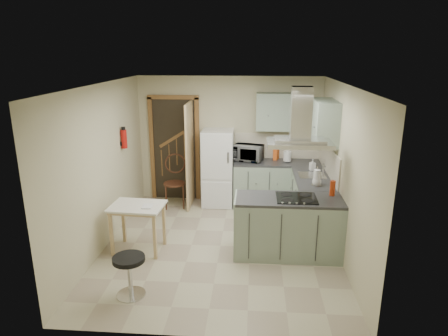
# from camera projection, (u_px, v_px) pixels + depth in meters

# --- Properties ---
(floor) EXTENTS (4.20, 4.20, 0.00)m
(floor) POSITION_uv_depth(u_px,v_px,m) (220.00, 246.00, 6.30)
(floor) COLOR #B6AE8D
(floor) RESTS_ON ground
(ceiling) EXTENTS (4.20, 4.20, 0.00)m
(ceiling) POSITION_uv_depth(u_px,v_px,m) (220.00, 85.00, 5.59)
(ceiling) COLOR silver
(ceiling) RESTS_ON back_wall
(back_wall) EXTENTS (3.60, 0.00, 3.60)m
(back_wall) POSITION_uv_depth(u_px,v_px,m) (229.00, 140.00, 7.95)
(back_wall) COLOR beige
(back_wall) RESTS_ON floor
(left_wall) EXTENTS (0.00, 4.20, 4.20)m
(left_wall) POSITION_uv_depth(u_px,v_px,m) (103.00, 167.00, 6.07)
(left_wall) COLOR beige
(left_wall) RESTS_ON floor
(right_wall) EXTENTS (0.00, 4.20, 4.20)m
(right_wall) POSITION_uv_depth(u_px,v_px,m) (343.00, 173.00, 5.81)
(right_wall) COLOR beige
(right_wall) RESTS_ON floor
(doorway) EXTENTS (1.10, 0.12, 2.10)m
(doorway) POSITION_uv_depth(u_px,v_px,m) (175.00, 149.00, 8.06)
(doorway) COLOR brown
(doorway) RESTS_ON floor
(fridge) EXTENTS (0.60, 0.60, 1.50)m
(fridge) POSITION_uv_depth(u_px,v_px,m) (218.00, 168.00, 7.82)
(fridge) COLOR white
(fridge) RESTS_ON floor
(counter_back) EXTENTS (1.08, 0.60, 0.90)m
(counter_back) POSITION_uv_depth(u_px,v_px,m) (261.00, 183.00, 7.84)
(counter_back) COLOR #9EB2A0
(counter_back) RESTS_ON floor
(counter_right) EXTENTS (0.60, 1.95, 0.90)m
(counter_right) POSITION_uv_depth(u_px,v_px,m) (309.00, 197.00, 7.14)
(counter_right) COLOR #9EB2A0
(counter_right) RESTS_ON floor
(splashback) EXTENTS (1.68, 0.02, 0.50)m
(splashback) POSITION_uv_depth(u_px,v_px,m) (277.00, 146.00, 7.90)
(splashback) COLOR beige
(splashback) RESTS_ON counter_back
(wall_cabinet_back) EXTENTS (0.85, 0.35, 0.70)m
(wall_cabinet_back) POSITION_uv_depth(u_px,v_px,m) (279.00, 112.00, 7.55)
(wall_cabinet_back) COLOR #9EB2A0
(wall_cabinet_back) RESTS_ON back_wall
(wall_cabinet_right) EXTENTS (0.35, 0.90, 0.70)m
(wall_cabinet_right) POSITION_uv_depth(u_px,v_px,m) (324.00, 122.00, 6.47)
(wall_cabinet_right) COLOR #9EB2A0
(wall_cabinet_right) RESTS_ON right_wall
(peninsula) EXTENTS (1.55, 0.65, 0.90)m
(peninsula) POSITION_uv_depth(u_px,v_px,m) (288.00, 226.00, 5.92)
(peninsula) COLOR #9EB2A0
(peninsula) RESTS_ON floor
(hob) EXTENTS (0.58, 0.50, 0.01)m
(hob) POSITION_uv_depth(u_px,v_px,m) (296.00, 198.00, 5.79)
(hob) COLOR black
(hob) RESTS_ON peninsula
(extractor_hood) EXTENTS (0.90, 0.55, 0.10)m
(extractor_hood) POSITION_uv_depth(u_px,v_px,m) (299.00, 143.00, 5.56)
(extractor_hood) COLOR silver
(extractor_hood) RESTS_ON ceiling
(sink) EXTENTS (0.45, 0.40, 0.01)m
(sink) POSITION_uv_depth(u_px,v_px,m) (312.00, 175.00, 6.84)
(sink) COLOR silver
(sink) RESTS_ON counter_right
(fire_extinguisher) EXTENTS (0.10, 0.10, 0.32)m
(fire_extinguisher) POSITION_uv_depth(u_px,v_px,m) (124.00, 139.00, 6.86)
(fire_extinguisher) COLOR #B2140F
(fire_extinguisher) RESTS_ON left_wall
(drop_leaf_table) EXTENTS (0.83, 0.64, 0.74)m
(drop_leaf_table) POSITION_uv_depth(u_px,v_px,m) (138.00, 228.00, 6.07)
(drop_leaf_table) COLOR tan
(drop_leaf_table) RESTS_ON floor
(bentwood_chair) EXTENTS (0.49, 0.49, 0.94)m
(bentwood_chair) POSITION_uv_depth(u_px,v_px,m) (174.00, 184.00, 7.78)
(bentwood_chair) COLOR #4B3419
(bentwood_chair) RESTS_ON floor
(stool) EXTENTS (0.41, 0.41, 0.54)m
(stool) POSITION_uv_depth(u_px,v_px,m) (130.00, 276.00, 4.96)
(stool) COLOR black
(stool) RESTS_ON floor
(microwave) EXTENTS (0.64, 0.51, 0.31)m
(microwave) POSITION_uv_depth(u_px,v_px,m) (248.00, 153.00, 7.75)
(microwave) COLOR black
(microwave) RESTS_ON counter_back
(kettle) EXTENTS (0.17, 0.17, 0.23)m
(kettle) POSITION_uv_depth(u_px,v_px,m) (287.00, 156.00, 7.66)
(kettle) COLOR white
(kettle) RESTS_ON counter_back
(cereal_box) EXTENTS (0.13, 0.20, 0.28)m
(cereal_box) POSITION_uv_depth(u_px,v_px,m) (276.00, 152.00, 7.84)
(cereal_box) COLOR orange
(cereal_box) RESTS_ON counter_back
(soap_bottle) EXTENTS (0.12, 0.12, 0.20)m
(soap_bottle) POSITION_uv_depth(u_px,v_px,m) (313.00, 165.00, 7.13)
(soap_bottle) COLOR silver
(soap_bottle) RESTS_ON counter_right
(paper_towel) EXTENTS (0.14, 0.14, 0.27)m
(paper_towel) POSITION_uv_depth(u_px,v_px,m) (317.00, 177.00, 6.32)
(paper_towel) COLOR silver
(paper_towel) RESTS_ON counter_right
(cup) EXTENTS (0.15, 0.15, 0.11)m
(cup) POSITION_uv_depth(u_px,v_px,m) (317.00, 182.00, 6.31)
(cup) COLOR white
(cup) RESTS_ON counter_right
(red_bottle) EXTENTS (0.10, 0.10, 0.23)m
(red_bottle) POSITION_uv_depth(u_px,v_px,m) (333.00, 188.00, 5.87)
(red_bottle) COLOR #BC3510
(red_bottle) RESTS_ON peninsula
(book) EXTENTS (0.16, 0.21, 0.09)m
(book) POSITION_uv_depth(u_px,v_px,m) (142.00, 204.00, 5.90)
(book) COLOR #9A4133
(book) RESTS_ON drop_leaf_table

